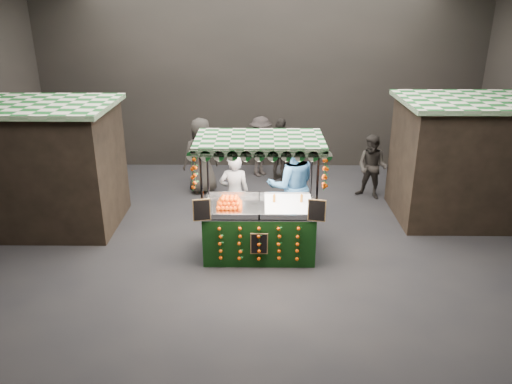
{
  "coord_description": "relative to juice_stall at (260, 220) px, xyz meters",
  "views": [
    {
      "loc": [
        0.02,
        -8.68,
        4.59
      ],
      "look_at": [
        -0.07,
        0.06,
        1.12
      ],
      "focal_mm": 35.14,
      "sensor_mm": 36.0,
      "label": 1
    }
  ],
  "objects": [
    {
      "name": "shopper_0",
      "position": [
        -3.92,
        2.55,
        0.11
      ],
      "size": [
        0.64,
        0.46,
        1.62
      ],
      "rotation": [
        0.0,
        0.0,
        0.13
      ],
      "color": "#2B2723",
      "rests_on": "ground"
    },
    {
      "name": "shopper_1",
      "position": [
        2.66,
        2.87,
        0.07
      ],
      "size": [
        0.94,
        0.89,
        1.54
      ],
      "rotation": [
        0.0,
        0.0,
        -0.55
      ],
      "color": "black",
      "rests_on": "ground"
    },
    {
      "name": "shopper_3",
      "position": [
        0.01,
        4.44,
        0.1
      ],
      "size": [
        1.16,
        1.16,
        1.61
      ],
      "rotation": [
        0.0,
        0.0,
        0.79
      ],
      "color": "#2B2523",
      "rests_on": "ground"
    },
    {
      "name": "shopper_4",
      "position": [
        -1.42,
        3.22,
        0.22
      ],
      "size": [
        1.06,
        0.9,
        1.85
      ],
      "rotation": [
        0.0,
        0.0,
        3.54
      ],
      "color": "#2D2924",
      "rests_on": "ground"
    },
    {
      "name": "neighbour_stall_right",
      "position": [
        4.4,
        1.79,
        0.61
      ],
      "size": [
        3.0,
        2.2,
        2.6
      ],
      "color": "black",
      "rests_on": "ground"
    },
    {
      "name": "vendor_grey",
      "position": [
        -0.52,
        1.01,
        0.13
      ],
      "size": [
        0.61,
        0.41,
        1.66
      ],
      "rotation": [
        0.0,
        0.0,
        3.16
      ],
      "color": "gray",
      "rests_on": "ground"
    },
    {
      "name": "market_hall",
      "position": [
        -0.0,
        0.29,
        2.68
      ],
      "size": [
        12.1,
        10.1,
        5.05
      ],
      "color": "black",
      "rests_on": "ground"
    },
    {
      "name": "shopper_2",
      "position": [
        0.53,
        4.06,
        0.12
      ],
      "size": [
        1.02,
        0.9,
        1.65
      ],
      "rotation": [
        0.0,
        0.0,
        2.5
      ],
      "color": "black",
      "rests_on": "ground"
    },
    {
      "name": "neighbour_stall_left",
      "position": [
        -4.4,
        1.29,
        0.61
      ],
      "size": [
        3.0,
        2.2,
        2.6
      ],
      "color": "black",
      "rests_on": "ground"
    },
    {
      "name": "juice_stall",
      "position": [
        0.0,
        0.0,
        0.0
      ],
      "size": [
        2.34,
        1.37,
        2.26
      ],
      "color": "black",
      "rests_on": "ground"
    },
    {
      "name": "vendor_blue",
      "position": [
        0.63,
        0.92,
        0.33
      ],
      "size": [
        1.09,
        0.9,
        2.06
      ],
      "rotation": [
        0.0,
        0.0,
        3.27
      ],
      "color": "#2B5B8C",
      "rests_on": "ground"
    },
    {
      "name": "ground",
      "position": [
        -0.0,
        0.29,
        -0.7
      ],
      "size": [
        12.0,
        12.0,
        0.0
      ],
      "primitive_type": "plane",
      "color": "black",
      "rests_on": "ground"
    }
  ]
}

